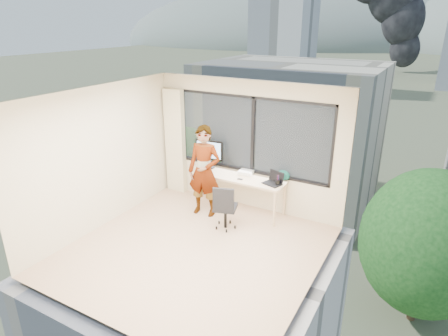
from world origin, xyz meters
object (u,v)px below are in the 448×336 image
Objects in this scene: desk at (240,194)px; handbag at (283,175)px; person at (204,171)px; game_console at (246,172)px; laptop at (272,179)px; chair at (225,206)px; monitor at (209,154)px.

handbag reaches higher than desk.
desk is 0.89m from person.
desk is 0.45m from game_console.
game_console is 0.71m from laptop.
game_console is at bearing 178.61° from handbag.
chair is 1.49× the size of monitor.
monitor is at bearing 170.16° from desk.
monitor is at bearing -168.94° from laptop.
desk is 3.01× the size of monitor.
desk is 7.00× the size of handbag.
chair is at bearing -83.85° from desk.
handbag reaches higher than game_console.
desk is at bearing -103.24° from game_console.
person is (-0.64, 0.30, 0.46)m from chair.
monitor is 0.87m from game_console.
person reaches higher than desk.
person is 5.10× the size of laptop.
person is 7.04× the size of handbag.
handbag is (1.60, 0.11, -0.20)m from monitor.
laptop is (1.26, 0.40, -0.05)m from person.
laptop is (0.70, -0.05, 0.48)m from desk.
laptop is (0.67, -0.23, 0.08)m from game_console.
chair is 3.26× the size of game_console.
laptop reaches higher than chair.
desk is 1.06m from monitor.
chair is 0.99m from game_console.
monitor is 1.52m from laptop.
handbag is at bearing 17.11° from desk.
chair is at bearing -90.25° from game_console.
desk is 5.07× the size of laptop.
monitor is at bearing 117.54° from chair.
laptop is 1.38× the size of handbag.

